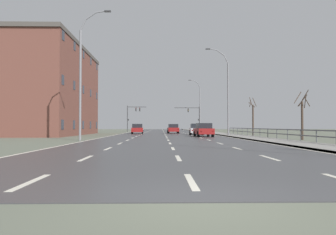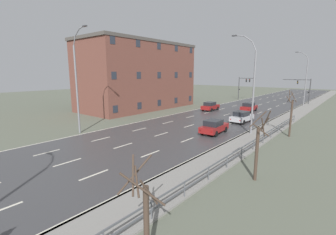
% 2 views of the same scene
% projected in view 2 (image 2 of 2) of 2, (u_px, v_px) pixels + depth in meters
% --- Properties ---
extents(ground_plane, '(160.00, 160.00, 0.12)m').
position_uv_depth(ground_plane, '(234.00, 113.00, 40.41)').
color(ground_plane, '#5B6051').
extents(road_asphalt_strip, '(14.00, 120.00, 0.03)m').
position_uv_depth(road_asphalt_strip, '(258.00, 105.00, 49.50)').
color(road_asphalt_strip, '#3D3D3F').
rests_on(road_asphalt_strip, ground).
extents(sidewalk_right, '(3.00, 120.00, 0.12)m').
position_uv_depth(sidewalk_right, '(303.00, 109.00, 44.23)').
color(sidewalk_right, gray).
rests_on(sidewalk_right, ground).
extents(guardrail, '(0.07, 38.62, 1.00)m').
position_uv_depth(guardrail, '(235.00, 155.00, 17.45)').
color(guardrail, '#515459').
rests_on(guardrail, ground).
extents(street_lamp_midground, '(2.85, 0.24, 10.78)m').
position_uv_depth(street_lamp_midground, '(252.00, 87.00, 25.20)').
color(street_lamp_midground, slate).
rests_on(street_lamp_midground, ground).
extents(street_lamp_distant, '(2.52, 0.24, 10.94)m').
position_uv_depth(street_lamp_distant, '(305.00, 80.00, 47.31)').
color(street_lamp_distant, slate).
rests_on(street_lamp_distant, ground).
extents(street_lamp_left_bank, '(2.71, 0.24, 11.33)m').
position_uv_depth(street_lamp_left_bank, '(77.00, 84.00, 25.56)').
color(street_lamp_left_bank, slate).
rests_on(street_lamp_left_bank, ground).
extents(traffic_signal_right, '(5.61, 0.36, 5.51)m').
position_uv_depth(traffic_signal_right, '(304.00, 87.00, 50.90)').
color(traffic_signal_right, '#38383A').
rests_on(traffic_signal_right, ground).
extents(traffic_signal_left, '(4.22, 0.36, 5.67)m').
position_uv_depth(traffic_signal_left, '(243.00, 84.00, 59.31)').
color(traffic_signal_left, '#38383A').
rests_on(traffic_signal_left, ground).
extents(car_mid_centre, '(1.97, 4.17, 1.57)m').
position_uv_depth(car_mid_centre, '(242.00, 117.00, 32.15)').
color(car_mid_centre, '#B7B7BC').
rests_on(car_mid_centre, ground).
extents(car_far_left, '(1.99, 4.18, 1.57)m').
position_uv_depth(car_far_left, '(210.00, 106.00, 42.47)').
color(car_far_left, maroon).
rests_on(car_far_left, ground).
extents(car_far_right, '(2.01, 4.19, 1.57)m').
position_uv_depth(car_far_right, '(214.00, 127.00, 26.25)').
color(car_far_right, maroon).
rests_on(car_far_right, ground).
extents(car_near_left, '(1.94, 4.15, 1.57)m').
position_uv_depth(car_near_left, '(249.00, 107.00, 41.54)').
color(car_near_left, maroon).
rests_on(car_near_left, ground).
extents(brick_building, '(10.66, 22.54, 12.35)m').
position_uv_depth(brick_building, '(139.00, 76.00, 44.82)').
color(brick_building, brown).
rests_on(brick_building, ground).
extents(bare_tree_near, '(1.78, 1.90, 4.03)m').
position_uv_depth(bare_tree_near, '(145.00, 218.00, 7.84)').
color(bare_tree_near, '#423328').
rests_on(bare_tree_near, ground).
extents(bare_tree_mid, '(1.35, 1.44, 4.52)m').
position_uv_depth(bare_tree_mid, '(258.00, 148.00, 14.53)').
color(bare_tree_mid, '#423328').
rests_on(bare_tree_mid, ground).
extents(bare_tree_far, '(1.04, 1.18, 4.96)m').
position_uv_depth(bare_tree_far, '(291.00, 116.00, 24.75)').
color(bare_tree_far, '#423328').
rests_on(bare_tree_far, ground).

